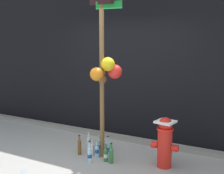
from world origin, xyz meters
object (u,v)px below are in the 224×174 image
at_px(bottle_4, 97,150).
at_px(bottle_9, 102,143).
at_px(bottle_3, 108,147).
at_px(bottle_5, 92,149).
at_px(bottle_0, 106,155).
at_px(bottle_1, 80,146).
at_px(bottle_6, 90,154).
at_px(memorial_post, 105,58).
at_px(bottle_8, 99,145).
at_px(fire_hydrant, 165,141).
at_px(bottle_2, 111,155).
at_px(bottle_7, 89,144).

xyz_separation_m(bottle_4, bottle_9, (-0.06, 0.29, 0.02)).
bearing_deg(bottle_3, bottle_5, -149.86).
distance_m(bottle_0, bottle_5, 0.36).
relative_size(bottle_1, bottle_6, 0.98).
distance_m(memorial_post, bottle_3, 1.59).
bearing_deg(memorial_post, bottle_9, 130.40).
bearing_deg(bottle_8, bottle_6, -80.76).
height_order(fire_hydrant, bottle_1, fire_hydrant).
distance_m(bottle_2, bottle_7, 0.57).
distance_m(bottle_3, bottle_8, 0.19).
height_order(bottle_0, bottle_2, bottle_2).
bearing_deg(bottle_6, bottle_1, 149.65).
bearing_deg(memorial_post, bottle_7, 178.51).
xyz_separation_m(fire_hydrant, bottle_7, (-1.36, -0.09, -0.26)).
height_order(bottle_2, bottle_7, bottle_7).
bearing_deg(bottle_7, bottle_6, -55.95).
xyz_separation_m(fire_hydrant, bottle_2, (-0.81, -0.27, -0.28)).
xyz_separation_m(bottle_4, bottle_8, (-0.06, 0.18, 0.02)).
bearing_deg(fire_hydrant, bottle_3, 179.61).
bearing_deg(bottle_7, bottle_8, 35.13).
bearing_deg(memorial_post, bottle_1, -164.75).
distance_m(bottle_1, bottle_2, 0.66).
height_order(bottle_0, bottle_3, bottle_3).
distance_m(fire_hydrant, bottle_2, 0.90).
bearing_deg(bottle_4, bottle_9, 102.19).
height_order(bottle_1, bottle_7, bottle_7).
bearing_deg(bottle_2, bottle_9, 135.16).
xyz_separation_m(fire_hydrant, bottle_0, (-0.92, -0.25, -0.31)).
distance_m(bottle_4, bottle_5, 0.12).
bearing_deg(memorial_post, bottle_6, -110.86).
height_order(bottle_4, bottle_7, bottle_7).
xyz_separation_m(memorial_post, bottle_5, (-0.24, -0.03, -1.60)).
relative_size(memorial_post, fire_hydrant, 3.59).
bearing_deg(fire_hydrant, memorial_post, -174.36).
xyz_separation_m(bottle_3, bottle_6, (-0.12, -0.42, 0.01)).
bearing_deg(bottle_7, bottle_2, -18.25).
bearing_deg(bottle_5, bottle_3, 30.14).
distance_m(bottle_1, bottle_5, 0.23).
distance_m(bottle_5, bottle_9, 0.26).
distance_m(bottle_0, bottle_9, 0.47).
relative_size(bottle_0, bottle_9, 0.95).
height_order(bottle_0, bottle_7, bottle_7).
distance_m(bottle_0, bottle_4, 0.24).
bearing_deg(bottle_1, fire_hydrant, 8.64).
height_order(bottle_1, bottle_5, bottle_1).
xyz_separation_m(bottle_2, bottle_5, (-0.45, 0.14, -0.03)).
distance_m(bottle_1, bottle_9, 0.43).
height_order(bottle_0, bottle_6, bottle_6).
bearing_deg(bottle_0, bottle_5, 160.08).
height_order(fire_hydrant, bottle_4, fire_hydrant).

